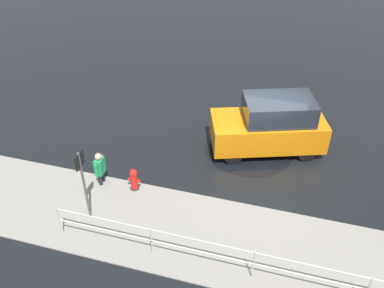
% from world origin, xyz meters
% --- Properties ---
extents(ground_plane, '(60.00, 60.00, 0.00)m').
position_xyz_m(ground_plane, '(0.00, 0.00, 0.00)').
color(ground_plane, black).
extents(kerb_strip, '(24.00, 3.20, 0.04)m').
position_xyz_m(kerb_strip, '(0.00, 4.20, 0.02)').
color(kerb_strip, gray).
rests_on(kerb_strip, ground).
extents(moving_hatchback, '(4.24, 2.92, 2.06)m').
position_xyz_m(moving_hatchback, '(-0.08, -0.45, 1.03)').
color(moving_hatchback, orange).
rests_on(moving_hatchback, ground).
extents(fire_hydrant, '(0.42, 0.31, 0.80)m').
position_xyz_m(fire_hydrant, '(3.72, 2.88, 0.40)').
color(fire_hydrant, red).
rests_on(fire_hydrant, ground).
extents(pedestrian, '(0.25, 0.57, 1.22)m').
position_xyz_m(pedestrian, '(4.85, 2.91, 0.68)').
color(pedestrian, '#1E8C4C').
rests_on(pedestrian, ground).
extents(metal_railing, '(10.91, 0.04, 1.05)m').
position_xyz_m(metal_railing, '(-0.46, 5.21, 0.74)').
color(metal_railing, '#B7BABF').
rests_on(metal_railing, ground).
extents(sign_post, '(0.07, 0.44, 2.40)m').
position_xyz_m(sign_post, '(4.54, 4.38, 1.58)').
color(sign_post, '#4C4C51').
rests_on(sign_post, ground).
extents(puddle_patch, '(3.22, 3.22, 0.01)m').
position_xyz_m(puddle_patch, '(0.55, -0.27, 0.00)').
color(puddle_patch, black).
rests_on(puddle_patch, ground).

